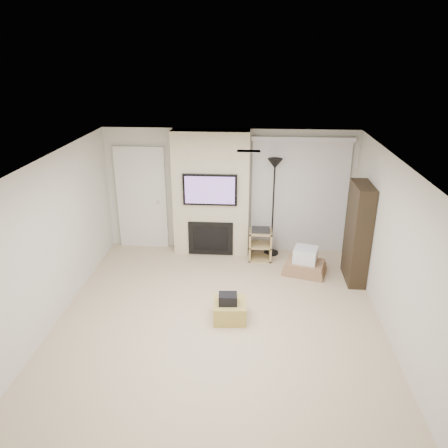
# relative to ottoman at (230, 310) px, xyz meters

# --- Properties ---
(floor) EXTENTS (5.00, 5.50, 0.00)m
(floor) POSITION_rel_ottoman_xyz_m (-0.17, -0.10, -0.15)
(floor) COLOR #C5AC8C
(floor) RESTS_ON ground
(ceiling) EXTENTS (5.00, 5.50, 0.00)m
(ceiling) POSITION_rel_ottoman_xyz_m (-0.17, -0.10, 2.35)
(ceiling) COLOR white
(ceiling) RESTS_ON wall_back
(wall_back) EXTENTS (5.00, 0.00, 2.50)m
(wall_back) POSITION_rel_ottoman_xyz_m (-0.17, 2.65, 1.10)
(wall_back) COLOR beige
(wall_back) RESTS_ON ground
(wall_front) EXTENTS (5.00, 0.00, 2.50)m
(wall_front) POSITION_rel_ottoman_xyz_m (-0.17, -2.85, 1.10)
(wall_front) COLOR beige
(wall_front) RESTS_ON ground
(wall_left) EXTENTS (0.00, 5.50, 2.50)m
(wall_left) POSITION_rel_ottoman_xyz_m (-2.67, -0.10, 1.10)
(wall_left) COLOR beige
(wall_left) RESTS_ON ground
(wall_right) EXTENTS (0.00, 5.50, 2.50)m
(wall_right) POSITION_rel_ottoman_xyz_m (2.33, -0.10, 1.10)
(wall_right) COLOR beige
(wall_right) RESTS_ON ground
(hvac_vent) EXTENTS (0.35, 0.18, 0.01)m
(hvac_vent) POSITION_rel_ottoman_xyz_m (0.23, 0.70, 2.35)
(hvac_vent) COLOR silver
(hvac_vent) RESTS_ON ceiling
(ottoman) EXTENTS (0.53, 0.53, 0.30)m
(ottoman) POSITION_rel_ottoman_xyz_m (0.00, 0.00, 0.00)
(ottoman) COLOR #AF9646
(ottoman) RESTS_ON floor
(black_bag) EXTENTS (0.29, 0.24, 0.16)m
(black_bag) POSITION_rel_ottoman_xyz_m (-0.03, -0.04, 0.23)
(black_bag) COLOR black
(black_bag) RESTS_ON ottoman
(fireplace_wall) EXTENTS (1.50, 0.47, 2.50)m
(fireplace_wall) POSITION_rel_ottoman_xyz_m (-0.52, 2.44, 1.09)
(fireplace_wall) COLOR beige
(fireplace_wall) RESTS_ON floor
(entry_door) EXTENTS (1.02, 0.11, 2.14)m
(entry_door) POSITION_rel_ottoman_xyz_m (-1.97, 2.61, 0.90)
(entry_door) COLOR silver
(entry_door) RESTS_ON floor
(vertical_blinds) EXTENTS (1.98, 0.10, 2.37)m
(vertical_blinds) POSITION_rel_ottoman_xyz_m (1.23, 2.60, 1.12)
(vertical_blinds) COLOR silver
(vertical_blinds) RESTS_ON floor
(floor_lamp) EXTENTS (0.29, 0.29, 1.98)m
(floor_lamp) POSITION_rel_ottoman_xyz_m (0.72, 2.40, 1.41)
(floor_lamp) COLOR black
(floor_lamp) RESTS_ON floor
(av_stand) EXTENTS (0.45, 0.38, 0.66)m
(av_stand) POSITION_rel_ottoman_xyz_m (0.48, 2.13, 0.20)
(av_stand) COLOR tan
(av_stand) RESTS_ON floor
(box_stack) EXTENTS (0.89, 0.76, 0.51)m
(box_stack) POSITION_rel_ottoman_xyz_m (1.32, 1.60, 0.04)
(box_stack) COLOR #966F50
(box_stack) RESTS_ON floor
(bookshelf) EXTENTS (0.30, 0.80, 1.80)m
(bookshelf) POSITION_rel_ottoman_xyz_m (2.17, 1.43, 0.75)
(bookshelf) COLOR black
(bookshelf) RESTS_ON floor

